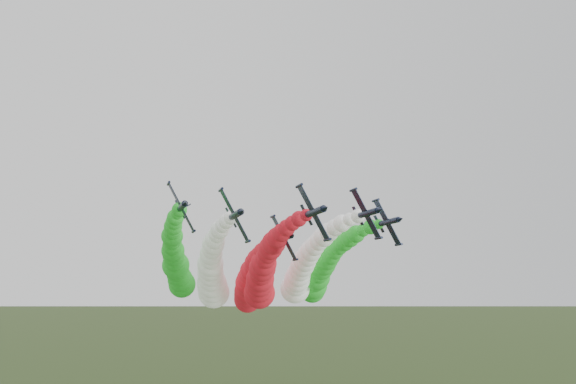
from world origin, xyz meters
name	(u,v)px	position (x,y,z in m)	size (l,w,h in m)	color
jet_lead	(263,275)	(7.74, 36.63, 34.88)	(15.42, 77.05, 21.83)	black
jet_inner_left	(212,276)	(-3.19, 45.16, 34.77)	(15.49, 77.12, 21.90)	black
jet_inner_right	(303,271)	(20.03, 42.64, 36.26)	(15.42, 77.05, 21.83)	black
jet_outer_left	(177,265)	(-11.28, 52.36, 37.67)	(15.07, 76.70, 21.48)	black
jet_outer_right	(321,273)	(27.95, 49.98, 35.95)	(15.10, 76.73, 21.51)	black
jet_trail	(250,284)	(9.91, 59.62, 32.88)	(15.37, 77.00, 21.78)	black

